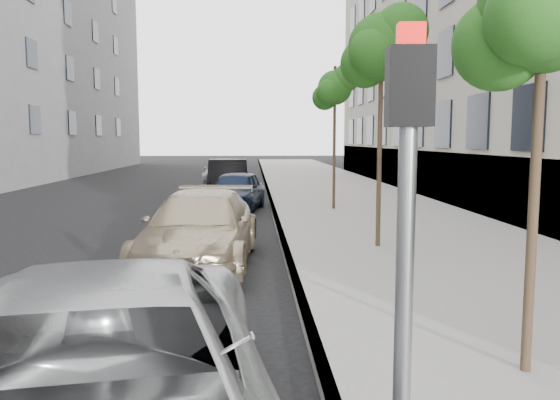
{
  "coord_description": "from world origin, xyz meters",
  "views": [
    {
      "loc": [
        0.46,
        -3.64,
        2.46
      ],
      "look_at": [
        0.9,
        4.95,
        1.5
      ],
      "focal_mm": 35.0,
      "sensor_mm": 36.0,
      "label": 1
    }
  ],
  "objects": [
    {
      "name": "tree_near",
      "position": [
        3.23,
        1.5,
        3.68
      ],
      "size": [
        1.6,
        1.4,
        4.33
      ],
      "color": "#38281C",
      "rests_on": "sidewalk"
    },
    {
      "name": "curb",
      "position": [
        1.18,
        24.0,
        0.07
      ],
      "size": [
        0.15,
        72.0,
        0.14
      ],
      "primitive_type": "cube",
      "color": "#9E9B93",
      "rests_on": "ground"
    },
    {
      "name": "suv",
      "position": [
        -0.56,
        6.88,
        0.72
      ],
      "size": [
        2.35,
        5.08,
        1.44
      ],
      "primitive_type": "imported",
      "rotation": [
        0.0,
        0.0,
        -0.07
      ],
      "color": "tan",
      "rests_on": "ground"
    },
    {
      "name": "minivan",
      "position": [
        -0.6,
        -0.16,
        0.75
      ],
      "size": [
        3.29,
        5.74,
        1.51
      ],
      "primitive_type": "imported",
      "rotation": [
        0.0,
        0.0,
        0.15
      ],
      "color": "#A8AAAD",
      "rests_on": "ground"
    },
    {
      "name": "sidewalk",
      "position": [
        4.3,
        24.0,
        0.07
      ],
      "size": [
        6.4,
        72.0,
        0.14
      ],
      "primitive_type": "cube",
      "color": "gray",
      "rests_on": "ground"
    },
    {
      "name": "sedan_blue",
      "position": [
        -0.1,
        15.13,
        0.69
      ],
      "size": [
        2.25,
        4.27,
        1.38
      ],
      "primitive_type": "imported",
      "rotation": [
        0.0,
        0.0,
        -0.16
      ],
      "color": "black",
      "rests_on": "ground"
    },
    {
      "name": "tree_mid",
      "position": [
        3.23,
        8.0,
        4.39
      ],
      "size": [
        1.75,
        1.55,
        5.12
      ],
      "color": "#38281C",
      "rests_on": "sidewalk"
    },
    {
      "name": "sedan_black",
      "position": [
        -0.61,
        20.15,
        0.79
      ],
      "size": [
        1.88,
        4.85,
        1.57
      ],
      "primitive_type": "imported",
      "rotation": [
        0.0,
        0.0,
        0.05
      ],
      "color": "black",
      "rests_on": "ground"
    },
    {
      "name": "sedan_rear",
      "position": [
        -1.11,
        25.58,
        0.71
      ],
      "size": [
        2.07,
        4.92,
        1.42
      ],
      "primitive_type": "imported",
      "rotation": [
        0.0,
        0.0,
        0.02
      ],
      "color": "gray",
      "rests_on": "ground"
    },
    {
      "name": "tree_far",
      "position": [
        3.23,
        14.5,
        4.14
      ],
      "size": [
        1.53,
        1.33,
        4.77
      ],
      "color": "#38281C",
      "rests_on": "sidewalk"
    },
    {
      "name": "signal_pole",
      "position": [
        1.3,
        -0.73,
        1.98
      ],
      "size": [
        0.26,
        0.2,
        2.93
      ],
      "rotation": [
        0.0,
        0.0,
        -0.09
      ],
      "color": "#939699",
      "rests_on": "sidewalk"
    }
  ]
}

